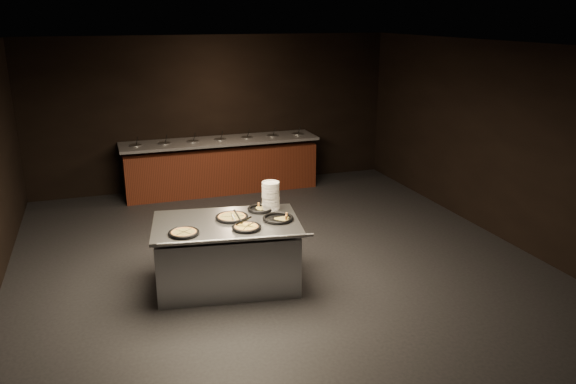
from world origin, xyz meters
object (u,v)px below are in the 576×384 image
object	(u,v)px
pan_cheese_whole	(232,217)
serving_counter	(227,255)
pan_veggie_whole	(184,233)
plate_stack	(271,196)

from	to	relation	value
pan_cheese_whole	serving_counter	bearing A→B (deg)	-134.83
serving_counter	pan_veggie_whole	xyz separation A→B (m)	(-0.55, -0.24, 0.46)
plate_stack	pan_veggie_whole	world-z (taller)	plate_stack
plate_stack	pan_cheese_whole	bearing A→B (deg)	-162.34
pan_veggie_whole	pan_cheese_whole	distance (m)	0.73
serving_counter	pan_veggie_whole	world-z (taller)	pan_veggie_whole
pan_veggie_whole	pan_cheese_whole	world-z (taller)	same
serving_counter	pan_veggie_whole	size ratio (longest dim) A/B	5.36
pan_cheese_whole	plate_stack	bearing A→B (deg)	17.66
plate_stack	pan_veggie_whole	size ratio (longest dim) A/B	1.01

